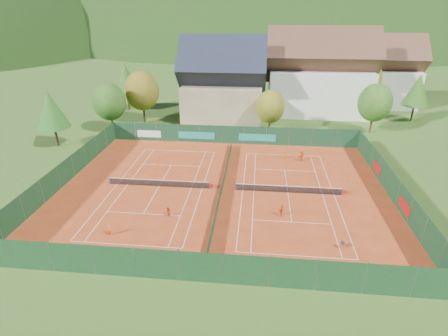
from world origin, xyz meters
TOP-DOWN VIEW (x-y plane):
  - ground at (0.00, 0.00)m, footprint 600.00×600.00m
  - clay_pad at (0.00, 0.00)m, footprint 40.00×32.00m
  - court_markings_left at (-8.00, 0.00)m, footprint 11.03×23.83m
  - court_markings_right at (8.00, 0.00)m, footprint 11.03×23.83m
  - tennis_net_left at (-7.85, 0.00)m, footprint 13.30×0.10m
  - tennis_net_right at (8.15, 0.00)m, footprint 13.30×0.10m
  - court_divider at (0.00, 0.00)m, footprint 0.03×28.80m
  - fence_north at (-0.46, 15.99)m, footprint 40.00×0.10m
  - fence_south at (0.00, -16.00)m, footprint 40.00×0.04m
  - fence_west at (-20.00, 0.00)m, footprint 0.04×32.00m
  - fence_east at (20.00, 0.05)m, footprint 0.09×32.00m
  - chalet at (-3.00, 30.00)m, footprint 16.20×12.00m
  - hotel_block_a at (16.00, 36.00)m, footprint 21.60×11.00m
  - hotel_block_b at (30.00, 44.00)m, footprint 17.28×10.00m
  - tree_west_front at (-22.00, 20.00)m, footprint 5.72×5.72m
  - tree_west_mid at (-18.00, 26.00)m, footprint 6.44×6.44m
  - tree_west_back at (-24.00, 34.00)m, footprint 5.60×5.60m
  - tree_center at (6.00, 22.00)m, footprint 5.01×5.01m
  - tree_east_front at (24.00, 24.00)m, footprint 5.72×5.72m
  - tree_east_mid at (34.00, 32.00)m, footprint 5.04×5.04m
  - tree_west_side at (-28.00, 12.00)m, footprint 5.04×5.04m
  - tree_east_back at (26.00, 40.00)m, footprint 7.15×7.15m
  - mountain_backdrop at (28.54, 233.48)m, footprint 820.00×530.00m
  - ball_hopper at (12.34, -10.39)m, footprint 0.34×0.34m
  - loose_ball_0 at (-9.41, -4.63)m, footprint 0.07×0.07m
  - loose_ball_1 at (8.00, -8.90)m, footprint 0.07×0.07m
  - loose_ball_2 at (1.06, 3.58)m, footprint 0.07×0.07m
  - player_left_near at (-10.05, -10.62)m, footprint 0.49×0.33m
  - player_left_mid at (-5.11, -6.76)m, footprint 0.75×0.70m
  - player_left_far at (-9.33, 4.44)m, footprint 0.90×0.56m
  - player_right_near at (6.93, -5.37)m, footprint 0.82×0.84m
  - player_right_far_a at (8.02, 10.56)m, footprint 0.69×0.62m
  - player_right_far_b at (10.52, 9.82)m, footprint 1.39×1.25m

SIDE VIEW (x-z plane):
  - mountain_backdrop at x=28.54m, z-range -160.64..81.36m
  - ground at x=0.00m, z-range -0.02..-0.02m
  - clay_pad at x=0.00m, z-range 0.00..0.01m
  - court_markings_left at x=-8.00m, z-range 0.01..0.01m
  - court_markings_right at x=8.00m, z-range 0.01..0.01m
  - loose_ball_0 at x=-9.41m, z-range 0.00..0.07m
  - loose_ball_1 at x=8.00m, z-range 0.00..0.07m
  - loose_ball_2 at x=1.06m, z-range 0.00..0.07m
  - court_divider at x=0.00m, z-range 0.00..1.00m
  - tennis_net_left at x=-7.85m, z-range 0.00..1.02m
  - tennis_net_right at x=8.15m, z-range 0.00..1.02m
  - ball_hopper at x=12.34m, z-range 0.16..0.96m
  - player_right_far_a at x=8.02m, z-range 0.00..1.18m
  - player_left_mid at x=-5.11m, z-range 0.00..1.22m
  - player_left_near at x=-10.05m, z-range 0.00..1.30m
  - player_left_far at x=-9.33m, z-range 0.00..1.34m
  - player_right_near at x=6.93m, z-range 0.00..1.42m
  - player_right_far_b at x=10.52m, z-range 0.00..1.54m
  - fence_north at x=-0.46m, z-range -0.03..2.97m
  - fence_east at x=20.00m, z-range -0.02..2.98m
  - fence_south at x=0.00m, z-range 0.00..3.00m
  - fence_west at x=-20.00m, z-range 0.00..3.00m
  - tree_center at x=6.00m, z-range 0.92..8.52m
  - tree_west_front at x=-22.00m, z-range 1.05..9.74m
  - tree_east_front at x=24.00m, z-range 1.05..9.74m
  - tree_east_mid at x=34.00m, z-range 1.56..10.56m
  - tree_west_side at x=-28.00m, z-range 1.56..10.56m
  - tree_west_mid at x=-18.00m, z-range 1.18..10.96m
  - hotel_block_b at x=30.00m, z-range -1.13..14.37m
  - chalet at x=-3.00m, z-range -1.38..14.62m
  - tree_west_back at x=-24.00m, z-range 1.74..11.74m
  - tree_east_back at x=26.00m, z-range 1.31..12.18m
  - hotel_block_a at x=16.00m, z-range -1.24..16.01m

